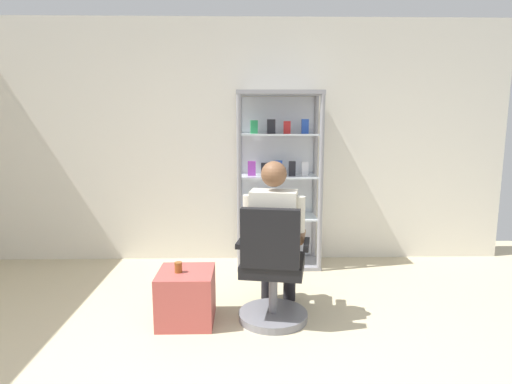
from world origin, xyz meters
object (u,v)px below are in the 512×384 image
Objects in this scene: office_chair at (272,275)px; seated_shopkeeper at (275,231)px; display_cabinet_main at (278,178)px; storage_crate at (186,296)px; tea_glass at (178,267)px.

seated_shopkeeper is at bearing 79.75° from office_chair.
display_cabinet_main is 1.98× the size of office_chair.
office_chair is at bearing -95.76° from display_cabinet_main.
seated_shopkeeper reaches higher than storage_crate.
display_cabinet_main is 1.47× the size of seated_shopkeeper.
office_chair reaches higher than storage_crate.
tea_glass reaches higher than storage_crate.
office_chair is 11.53× the size of tea_glass.
office_chair is (-0.15, -1.45, -0.57)m from display_cabinet_main.
display_cabinet_main reaches higher than office_chair.
office_chair is 0.71m from storage_crate.
storage_crate is at bearing -120.48° from display_cabinet_main.
seated_shopkeeper is 15.49× the size of tea_glass.
tea_glass is (-0.77, -0.15, -0.25)m from seated_shopkeeper.
display_cabinet_main reaches higher than tea_glass.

